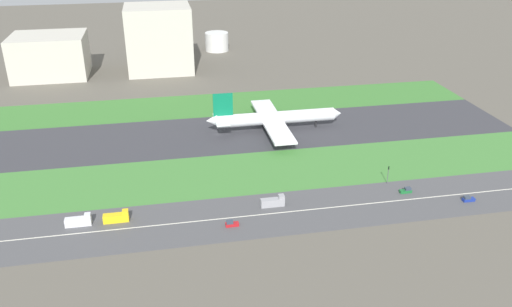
# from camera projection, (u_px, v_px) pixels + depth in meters

# --- Properties ---
(ground_plane) EXTENTS (800.00, 800.00, 0.00)m
(ground_plane) POSITION_uv_depth(u_px,v_px,m) (218.00, 134.00, 242.24)
(ground_plane) COLOR #5B564C
(runway) EXTENTS (280.00, 46.00, 0.10)m
(runway) POSITION_uv_depth(u_px,v_px,m) (218.00, 134.00, 242.22)
(runway) COLOR #38383D
(runway) RESTS_ON ground_plane
(grass_median_north) EXTENTS (280.00, 36.00, 0.10)m
(grass_median_north) POSITION_uv_depth(u_px,v_px,m) (208.00, 105.00, 278.67)
(grass_median_north) COLOR #3D7A33
(grass_median_north) RESTS_ON ground_plane
(grass_median_south) EXTENTS (280.00, 36.00, 0.10)m
(grass_median_south) POSITION_uv_depth(u_px,v_px,m) (231.00, 174.00, 205.76)
(grass_median_south) COLOR #427F38
(grass_median_south) RESTS_ON ground_plane
(highway) EXTENTS (280.00, 28.00, 0.10)m
(highway) POSITION_uv_depth(u_px,v_px,m) (244.00, 216.00, 177.31)
(highway) COLOR #4C4C4F
(highway) RESTS_ON ground_plane
(highway_centerline) EXTENTS (266.00, 0.50, 0.01)m
(highway_centerline) POSITION_uv_depth(u_px,v_px,m) (244.00, 216.00, 177.29)
(highway_centerline) COLOR silver
(highway_centerline) RESTS_ON highway
(airliner) EXTENTS (65.00, 56.00, 19.70)m
(airliner) POSITION_uv_depth(u_px,v_px,m) (273.00, 118.00, 244.08)
(airliner) COLOR white
(airliner) RESTS_ON runway
(truck_2) EXTENTS (8.40, 2.50, 4.00)m
(truck_2) POSITION_uv_depth(u_px,v_px,m) (79.00, 221.00, 171.72)
(truck_2) COLOR silver
(truck_2) RESTS_ON highway
(truck_1) EXTENTS (8.40, 2.50, 4.00)m
(truck_1) POSITION_uv_depth(u_px,v_px,m) (273.00, 202.00, 183.00)
(truck_1) COLOR #99999E
(truck_1) RESTS_ON highway
(car_2) EXTENTS (4.40, 1.80, 2.00)m
(car_2) POSITION_uv_depth(u_px,v_px,m) (231.00, 224.00, 171.62)
(car_2) COLOR #B2191E
(car_2) RESTS_ON highway
(car_0) EXTENTS (4.40, 1.80, 2.00)m
(car_0) POSITION_uv_depth(u_px,v_px,m) (468.00, 199.00, 186.32)
(car_0) COLOR navy
(car_0) RESTS_ON highway
(truck_0) EXTENTS (8.40, 2.50, 4.00)m
(truck_0) POSITION_uv_depth(u_px,v_px,m) (117.00, 217.00, 173.80)
(truck_0) COLOR yellow
(truck_0) RESTS_ON highway
(car_1) EXTENTS (4.40, 1.80, 2.00)m
(car_1) POSITION_uv_depth(u_px,v_px,m) (406.00, 191.00, 191.95)
(car_1) COLOR #19662D
(car_1) RESTS_ON highway
(traffic_light) EXTENTS (0.36, 0.50, 7.20)m
(traffic_light) POSITION_uv_depth(u_px,v_px,m) (388.00, 174.00, 196.95)
(traffic_light) COLOR #4C4C51
(traffic_light) RESTS_ON highway
(terminal_building) EXTENTS (44.23, 36.50, 25.63)m
(terminal_building) POSITION_uv_depth(u_px,v_px,m) (50.00, 56.00, 322.71)
(terminal_building) COLOR beige
(terminal_building) RESTS_ON ground_plane
(hangar_building) EXTENTS (40.47, 36.12, 41.03)m
(hangar_building) POSITION_uv_depth(u_px,v_px,m) (159.00, 39.00, 331.00)
(hangar_building) COLOR beige
(hangar_building) RESTS_ON ground_plane
(fuel_tank_west) EXTENTS (25.94, 25.94, 15.86)m
(fuel_tank_west) POSITION_uv_depth(u_px,v_px,m) (170.00, 42.00, 377.67)
(fuel_tank_west) COLOR silver
(fuel_tank_west) RESTS_ON ground_plane
(fuel_tank_centre) EXTENTS (17.04, 17.04, 13.32)m
(fuel_tank_centre) POSITION_uv_depth(u_px,v_px,m) (217.00, 42.00, 384.10)
(fuel_tank_centre) COLOR silver
(fuel_tank_centre) RESTS_ON ground_plane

